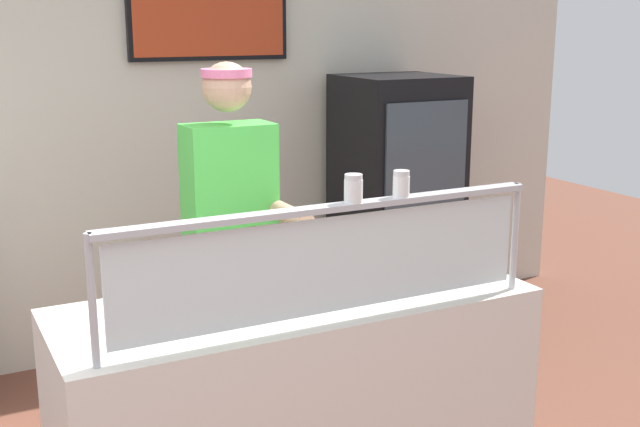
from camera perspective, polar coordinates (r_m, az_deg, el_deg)
name	(u,v)px	position (r m, az deg, el deg)	size (l,w,h in m)	color
shop_rear_unit	(140,123)	(4.72, -12.69, 6.31)	(6.13, 0.13, 2.70)	beige
serving_counter	(297,419)	(3.09, -1.64, -14.43)	(1.73, 0.65, 0.95)	silver
sneeze_guard	(331,248)	(2.59, 0.80, -2.47)	(1.56, 0.06, 0.40)	#B2B5BC
pizza_tray	(280,288)	(2.96, -2.86, -5.29)	(0.41, 0.41, 0.04)	#9EA0A8
pizza_server	(270,285)	(2.92, -3.56, -5.12)	(0.07, 0.28, 0.01)	#ADAFB7
parmesan_shaker	(353,190)	(2.58, 2.39, 1.67)	(0.06, 0.06, 0.09)	white
pepper_flake_shaker	(401,185)	(2.68, 5.80, 2.00)	(0.06, 0.06, 0.09)	white
worker_figure	(232,237)	(3.52, -6.27, -1.65)	(0.41, 0.50, 1.76)	#23232D
drink_fridge	(396,206)	(4.99, 5.43, 0.52)	(0.65, 0.63, 1.61)	black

